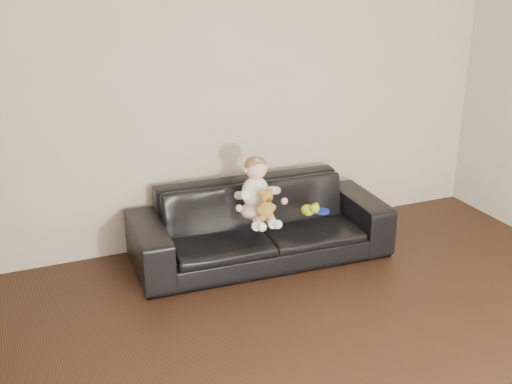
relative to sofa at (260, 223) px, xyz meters
name	(u,v)px	position (x,y,z in m)	size (l,w,h in m)	color
wall_back	(218,89)	(-0.16, 0.50, 1.00)	(5.00, 5.00, 0.00)	beige
sofa	(260,223)	(0.00, 0.00, 0.00)	(2.05, 0.80, 0.60)	black
baby	(257,193)	(-0.08, -0.11, 0.31)	(0.39, 0.46, 0.50)	silver
teddy_bear	(266,205)	(-0.07, -0.26, 0.27)	(0.14, 0.15, 0.24)	olive
toy_green	(308,210)	(0.32, -0.20, 0.14)	(0.10, 0.13, 0.09)	#A2D519
toy_rattle	(316,208)	(0.42, -0.15, 0.13)	(0.07, 0.07, 0.07)	red
toy_blue_disc	(322,211)	(0.46, -0.19, 0.10)	(0.11, 0.11, 0.02)	#172DB9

